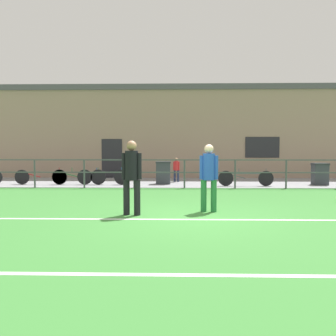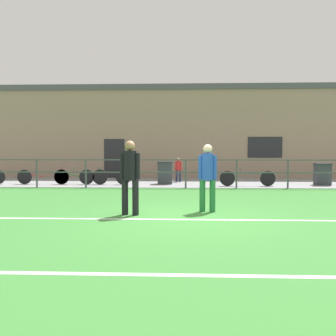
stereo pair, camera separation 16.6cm
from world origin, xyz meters
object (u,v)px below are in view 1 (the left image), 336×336
at_px(bicycle_parked_2, 103,177).
at_px(spectator_child, 176,168).
at_px(player_striker, 209,174).
at_px(bicycle_parked_0, 246,178).
at_px(bicycle_parked_1, 41,177).
at_px(trash_bin_1, 163,173).
at_px(trash_bin_0, 320,174).
at_px(player_goalkeeper, 132,173).
at_px(bicycle_parked_3, 79,177).

bearing_deg(bicycle_parked_2, spectator_child, 24.89).
xyz_separation_m(player_striker, bicycle_parked_0, (2.07, 6.14, -0.60)).
height_order(bicycle_parked_1, trash_bin_1, trash_bin_1).
height_order(spectator_child, trash_bin_1, spectator_child).
bearing_deg(trash_bin_1, trash_bin_0, -2.09).
bearing_deg(bicycle_parked_2, player_goalkeeper, -73.07).
relative_size(bicycle_parked_1, bicycle_parked_2, 1.01).
height_order(bicycle_parked_1, trash_bin_0, trash_bin_0).
xyz_separation_m(bicycle_parked_0, trash_bin_1, (-3.47, 0.81, 0.17)).
height_order(bicycle_parked_0, bicycle_parked_2, bicycle_parked_2).
height_order(spectator_child, trash_bin_0, spectator_child).
distance_m(player_striker, bicycle_parked_2, 7.69).
bearing_deg(bicycle_parked_0, player_goalkeeper, -120.57).
bearing_deg(bicycle_parked_1, trash_bin_1, 4.21).
bearing_deg(spectator_child, trash_bin_0, -178.38).
bearing_deg(bicycle_parked_1, spectator_child, 13.99).
bearing_deg(player_goalkeeper, spectator_child, 92.68).
relative_size(spectator_child, bicycle_parked_2, 0.50).
bearing_deg(bicycle_parked_3, player_striker, -52.36).
relative_size(spectator_child, trash_bin_0, 1.21).
distance_m(player_goalkeeper, bicycle_parked_2, 7.39).
height_order(spectator_child, bicycle_parked_0, spectator_child).
relative_size(player_striker, trash_bin_1, 1.67).
relative_size(player_striker, bicycle_parked_3, 0.71).
distance_m(spectator_child, bicycle_parked_3, 4.49).
relative_size(bicycle_parked_2, trash_bin_1, 2.27).
xyz_separation_m(player_goalkeeper, bicycle_parked_0, (3.92, 6.63, -0.64)).
distance_m(player_goalkeeper, bicycle_parked_3, 7.76).
bearing_deg(bicycle_parked_2, player_striker, -58.66).
xyz_separation_m(spectator_child, bicycle_parked_0, (2.89, -1.88, -0.31)).
bearing_deg(player_striker, trash_bin_1, 107.25).
xyz_separation_m(player_goalkeeper, spectator_child, (1.02, 8.51, -0.33)).
xyz_separation_m(player_striker, bicycle_parked_1, (-6.72, 6.55, -0.59)).
bearing_deg(player_goalkeeper, trash_bin_1, 96.09).
bearing_deg(trash_bin_0, trash_bin_1, 177.91).
relative_size(bicycle_parked_2, trash_bin_0, 2.41).
xyz_separation_m(player_goalkeeper, bicycle_parked_3, (-3.21, 7.04, -0.63)).
height_order(player_goalkeeper, spectator_child, player_goalkeeper).
distance_m(bicycle_parked_1, trash_bin_1, 5.34).
bearing_deg(player_striker, trash_bin_0, 57.24).
bearing_deg(bicycle_parked_2, trash_bin_0, 0.89).
distance_m(spectator_child, trash_bin_1, 1.23).
height_order(bicycle_parked_2, bicycle_parked_3, bicycle_parked_3).
height_order(spectator_child, bicycle_parked_3, spectator_child).
bearing_deg(trash_bin_0, bicycle_parked_0, -170.33).
height_order(player_goalkeeper, player_striker, player_goalkeeper).
bearing_deg(trash_bin_0, spectator_child, 167.89).
bearing_deg(trash_bin_0, bicycle_parked_3, -179.20).
relative_size(player_striker, bicycle_parked_1, 0.73).
height_order(bicycle_parked_0, bicycle_parked_1, bicycle_parked_1).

